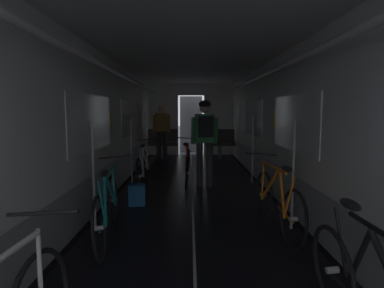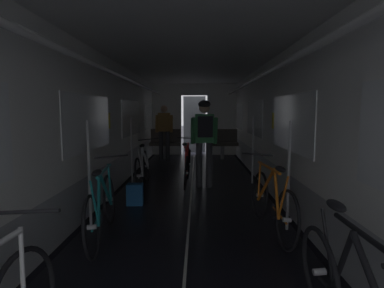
{
  "view_description": "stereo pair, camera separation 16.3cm",
  "coord_description": "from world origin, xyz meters",
  "px_view_note": "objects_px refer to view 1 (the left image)",
  "views": [
    {
      "loc": [
        -0.05,
        -1.83,
        1.52
      ],
      "look_at": [
        0.0,
        4.71,
        0.83
      ],
      "focal_mm": 29.38,
      "sensor_mm": 36.0,
      "label": 1
    },
    {
      "loc": [
        0.12,
        -1.83,
        1.52
      ],
      "look_at": [
        0.0,
        4.71,
        0.83
      ],
      "focal_mm": 29.38,
      "sensor_mm": 36.0,
      "label": 2
    }
  ],
  "objects_px": {
    "bicycle_teal": "(107,208)",
    "bicycle_red_in_aisle": "(187,166)",
    "bicycle_silver": "(143,168)",
    "bench_seat_far_right": "(219,141)",
    "person_standing_near_bench": "(162,129)",
    "backpack_on_floor": "(137,195)",
    "bicycle_orange": "(276,202)",
    "person_cyclist_aisle": "(205,134)",
    "bench_seat_far_left": "(163,141)"
  },
  "relations": [
    {
      "from": "bicycle_orange",
      "to": "person_standing_near_bench",
      "type": "bearing_deg",
      "value": 108.91
    },
    {
      "from": "bicycle_orange",
      "to": "bicycle_red_in_aisle",
      "type": "relative_size",
      "value": 1.0
    },
    {
      "from": "bench_seat_far_right",
      "to": "person_standing_near_bench",
      "type": "height_order",
      "value": "person_standing_near_bench"
    },
    {
      "from": "bench_seat_far_right",
      "to": "bicycle_red_in_aisle",
      "type": "distance_m",
      "value": 3.63
    },
    {
      "from": "bicycle_silver",
      "to": "bicycle_red_in_aisle",
      "type": "xyz_separation_m",
      "value": [
        0.88,
        0.25,
        0.0
      ]
    },
    {
      "from": "bicycle_orange",
      "to": "bicycle_silver",
      "type": "bearing_deg",
      "value": 131.03
    },
    {
      "from": "bicycle_teal",
      "to": "bicycle_red_in_aisle",
      "type": "relative_size",
      "value": 1.0
    },
    {
      "from": "bench_seat_far_left",
      "to": "bench_seat_far_right",
      "type": "xyz_separation_m",
      "value": [
        1.8,
        0.0,
        0.0
      ]
    },
    {
      "from": "person_standing_near_bench",
      "to": "backpack_on_floor",
      "type": "relative_size",
      "value": 4.96
    },
    {
      "from": "bicycle_teal",
      "to": "bicycle_silver",
      "type": "bearing_deg",
      "value": 89.04
    },
    {
      "from": "bench_seat_far_left",
      "to": "person_standing_near_bench",
      "type": "xyz_separation_m",
      "value": [
        0.0,
        -0.38,
        0.41
      ]
    },
    {
      "from": "bench_seat_far_right",
      "to": "bicycle_teal",
      "type": "relative_size",
      "value": 0.58
    },
    {
      "from": "bicycle_silver",
      "to": "person_standing_near_bench",
      "type": "relative_size",
      "value": 1.0
    },
    {
      "from": "bench_seat_far_left",
      "to": "bicycle_orange",
      "type": "height_order",
      "value": "bench_seat_far_left"
    },
    {
      "from": "bench_seat_far_left",
      "to": "bicycle_red_in_aisle",
      "type": "relative_size",
      "value": 0.58
    },
    {
      "from": "bicycle_red_in_aisle",
      "to": "bicycle_teal",
      "type": "bearing_deg",
      "value": -108.08
    },
    {
      "from": "bicycle_teal",
      "to": "person_cyclist_aisle",
      "type": "xyz_separation_m",
      "value": [
        1.27,
        2.56,
        0.69
      ]
    },
    {
      "from": "bench_seat_far_right",
      "to": "person_standing_near_bench",
      "type": "xyz_separation_m",
      "value": [
        -1.8,
        -0.38,
        0.41
      ]
    },
    {
      "from": "bench_seat_far_right",
      "to": "bicycle_teal",
      "type": "distance_m",
      "value": 6.6
    },
    {
      "from": "bicycle_teal",
      "to": "bench_seat_far_right",
      "type": "bearing_deg",
      "value": 73.11
    },
    {
      "from": "bench_seat_far_right",
      "to": "bicycle_red_in_aisle",
      "type": "relative_size",
      "value": 0.58
    },
    {
      "from": "bench_seat_far_left",
      "to": "bicycle_teal",
      "type": "xyz_separation_m",
      "value": [
        -0.12,
        -6.31,
        -0.18
      ]
    },
    {
      "from": "backpack_on_floor",
      "to": "bicycle_silver",
      "type": "bearing_deg",
      "value": 93.6
    },
    {
      "from": "bench_seat_far_left",
      "to": "person_cyclist_aisle",
      "type": "relative_size",
      "value": 0.57
    },
    {
      "from": "bicycle_teal",
      "to": "bicycle_silver",
      "type": "distance_m",
      "value": 2.58
    },
    {
      "from": "bench_seat_far_left",
      "to": "bicycle_silver",
      "type": "height_order",
      "value": "bench_seat_far_left"
    },
    {
      "from": "person_cyclist_aisle",
      "to": "person_standing_near_bench",
      "type": "relative_size",
      "value": 1.03
    },
    {
      "from": "backpack_on_floor",
      "to": "bicycle_orange",
      "type": "bearing_deg",
      "value": -30.12
    },
    {
      "from": "bicycle_red_in_aisle",
      "to": "bench_seat_far_right",
      "type": "bearing_deg",
      "value": 74.09
    },
    {
      "from": "bicycle_silver",
      "to": "person_standing_near_bench",
      "type": "distance_m",
      "value": 3.41
    },
    {
      "from": "bicycle_teal",
      "to": "person_cyclist_aisle",
      "type": "bearing_deg",
      "value": 63.65
    },
    {
      "from": "bicycle_silver",
      "to": "bicycle_red_in_aisle",
      "type": "relative_size",
      "value": 1.0
    },
    {
      "from": "bicycle_silver",
      "to": "bench_seat_far_right",
      "type": "bearing_deg",
      "value": 63.36
    },
    {
      "from": "bench_seat_far_left",
      "to": "bench_seat_far_right",
      "type": "relative_size",
      "value": 1.0
    },
    {
      "from": "bicycle_silver",
      "to": "bicycle_orange",
      "type": "xyz_separation_m",
      "value": [
        2.02,
        -2.32,
        0.0
      ]
    },
    {
      "from": "person_standing_near_bench",
      "to": "bicycle_orange",
      "type": "bearing_deg",
      "value": -71.09
    },
    {
      "from": "bench_seat_far_right",
      "to": "person_cyclist_aisle",
      "type": "distance_m",
      "value": 3.84
    },
    {
      "from": "person_cyclist_aisle",
      "to": "backpack_on_floor",
      "type": "distance_m",
      "value": 1.88
    },
    {
      "from": "bicycle_silver",
      "to": "person_cyclist_aisle",
      "type": "distance_m",
      "value": 1.41
    },
    {
      "from": "bicycle_teal",
      "to": "person_cyclist_aisle",
      "type": "relative_size",
      "value": 0.98
    },
    {
      "from": "bench_seat_far_right",
      "to": "backpack_on_floor",
      "type": "relative_size",
      "value": 2.89
    },
    {
      "from": "bicycle_silver",
      "to": "bicycle_orange",
      "type": "distance_m",
      "value": 3.08
    },
    {
      "from": "bench_seat_far_right",
      "to": "bicycle_teal",
      "type": "height_order",
      "value": "bench_seat_far_right"
    },
    {
      "from": "bench_seat_far_right",
      "to": "person_standing_near_bench",
      "type": "distance_m",
      "value": 1.88
    },
    {
      "from": "bench_seat_far_right",
      "to": "backpack_on_floor",
      "type": "bearing_deg",
      "value": -110.04
    },
    {
      "from": "bicycle_teal",
      "to": "bench_seat_far_left",
      "type": "bearing_deg",
      "value": 88.95
    },
    {
      "from": "bench_seat_far_left",
      "to": "person_standing_near_bench",
      "type": "distance_m",
      "value": 0.55
    },
    {
      "from": "bicycle_teal",
      "to": "person_standing_near_bench",
      "type": "bearing_deg",
      "value": 88.86
    },
    {
      "from": "bicycle_silver",
      "to": "person_cyclist_aisle",
      "type": "height_order",
      "value": "person_cyclist_aisle"
    },
    {
      "from": "bench_seat_far_left",
      "to": "bench_seat_far_right",
      "type": "bearing_deg",
      "value": 0.0
    }
  ]
}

